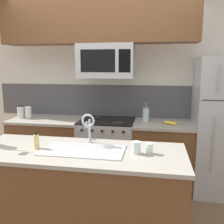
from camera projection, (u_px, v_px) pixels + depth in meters
The scene contains 18 objects.
ground_plane at pixel (92, 217), 2.79m from camera, with size 10.00×10.00×0.00m, color brown.
rear_partition at pixel (131, 91), 3.74m from camera, with size 5.20×0.10×2.60m, color silver.
splash_band at pixel (111, 101), 3.77m from camera, with size 3.59×0.01×0.48m, color #4C4C51.
back_counter_left at pixel (49, 148), 3.73m from camera, with size 1.05×0.65×0.91m.
back_counter_right at pixel (162, 155), 3.45m from camera, with size 0.82×0.65×0.91m.
stove_range at pixel (107, 151), 3.58m from camera, with size 0.76×0.64×0.93m.
microwave at pixel (106, 61), 3.33m from camera, with size 0.74×0.40×0.44m.
upper_cabinet_band at pixel (97, 20), 3.22m from camera, with size 2.57×0.34×0.60m, color brown.
storage_jar_tall at pixel (21, 112), 3.69m from camera, with size 0.10×0.10×0.19m.
storage_jar_medium at pixel (28, 113), 3.68m from camera, with size 0.09×0.09×0.17m.
banana_bunch at pixel (171, 123), 3.29m from camera, with size 0.19×0.12×0.07m.
french_press at pixel (146, 114), 3.45m from camera, with size 0.09×0.09×0.27m.
island_counter at pixel (79, 195), 2.38m from camera, with size 1.98×0.77×0.91m.
kitchen_sink at pixel (83, 158), 2.30m from camera, with size 0.76×0.41×0.16m.
sink_faucet at pixel (89, 124), 2.44m from camera, with size 0.14×0.14×0.31m.
dish_soap_bottle at pixel (36, 141), 2.33m from camera, with size 0.06×0.05×0.16m.
drinking_glass at pixel (136, 148), 2.20m from camera, with size 0.08×0.08×0.11m.
spare_glass at pixel (149, 149), 2.20m from camera, with size 0.06×0.06×0.09m.
Camera 1 is at (0.66, -2.45, 1.68)m, focal length 40.00 mm.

